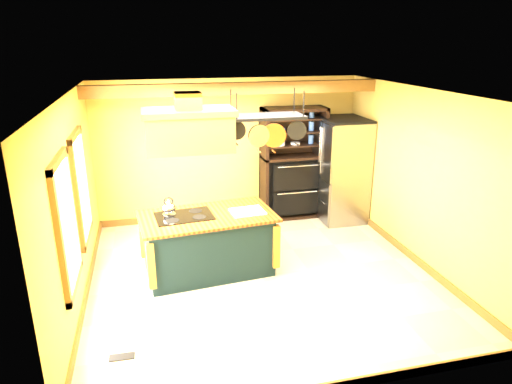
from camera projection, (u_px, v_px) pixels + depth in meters
name	position (u px, v px, depth m)	size (l,w,h in m)	color
floor	(261.00, 275.00, 6.86)	(5.00, 5.00, 0.00)	beige
ceiling	(262.00, 93.00, 6.00)	(5.00, 5.00, 0.00)	white
wall_back	(229.00, 150.00, 8.73)	(5.00, 0.02, 2.70)	gold
wall_front	(330.00, 275.00, 4.13)	(5.00, 0.02, 2.70)	gold
wall_left	(74.00, 205.00, 5.87)	(0.02, 5.00, 2.70)	gold
wall_right	(419.00, 178.00, 6.99)	(0.02, 5.00, 2.70)	gold
ceiling_beam	(237.00, 88.00, 7.60)	(5.00, 0.15, 0.20)	olive
window_near	(67.00, 224.00, 5.13)	(0.06, 1.06, 1.56)	olive
window_far	(82.00, 187.00, 6.42)	(0.06, 1.06, 1.56)	olive
kitchen_island	(208.00, 243.00, 6.85)	(2.06, 1.28, 1.11)	black
range_hood	(189.00, 128.00, 6.24)	(1.25, 0.71, 0.80)	olive
pot_rack	(267.00, 123.00, 6.48)	(1.11, 0.53, 0.84)	black
refrigerator	(341.00, 172.00, 8.77)	(0.84, 0.99, 1.94)	gray
hutch	(292.00, 175.00, 8.95)	(1.22, 0.56, 2.16)	black
floor_register	(122.00, 357.00, 5.10)	(0.28, 0.12, 0.01)	black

